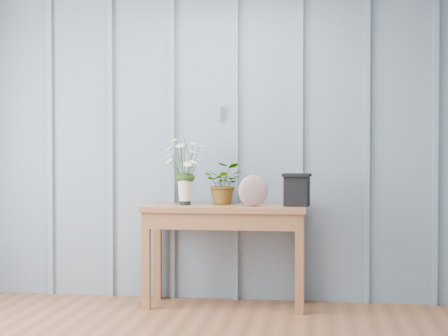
# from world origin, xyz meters

# --- Properties ---
(room_shell) EXTENTS (4.00, 4.50, 2.50)m
(room_shell) POSITION_xyz_m (0.00, 0.92, 1.99)
(room_shell) COLOR gray
(room_shell) RESTS_ON ground
(sideboard) EXTENTS (1.20, 0.45, 0.75)m
(sideboard) POSITION_xyz_m (0.20, 1.99, 0.64)
(sideboard) COLOR #925A36
(sideboard) RESTS_ON ground
(daisy_vase) EXTENTS (0.37, 0.28, 0.53)m
(daisy_vase) POSITION_xyz_m (-0.10, 2.01, 1.08)
(daisy_vase) COLOR black
(daisy_vase) RESTS_ON sideboard
(spider_plant) EXTENTS (0.29, 0.25, 0.32)m
(spider_plant) POSITION_xyz_m (0.18, 2.10, 0.91)
(spider_plant) COLOR #1D3A0F
(spider_plant) RESTS_ON sideboard
(felt_disc_vessel) EXTENTS (0.23, 0.16, 0.23)m
(felt_disc_vessel) POSITION_xyz_m (0.42, 1.93, 0.86)
(felt_disc_vessel) COLOR #884C63
(felt_disc_vessel) RESTS_ON sideboard
(carved_box) EXTENTS (0.22, 0.18, 0.24)m
(carved_box) POSITION_xyz_m (0.73, 2.00, 0.87)
(carved_box) COLOR black
(carved_box) RESTS_ON sideboard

